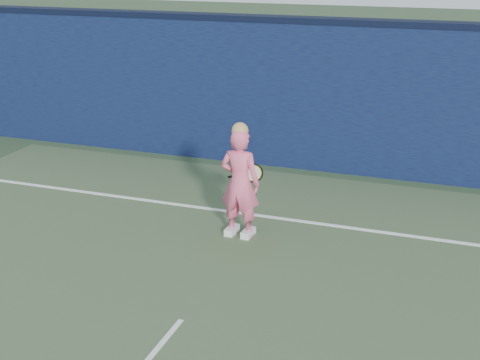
% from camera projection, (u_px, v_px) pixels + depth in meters
% --- Properties ---
extents(backstop_wall, '(24.00, 0.40, 2.50)m').
position_uv_depth(backstop_wall, '(312.00, 98.00, 11.48)').
color(backstop_wall, '#0B0E34').
rests_on(backstop_wall, ground).
extents(wall_cap, '(24.00, 0.42, 0.10)m').
position_uv_depth(wall_cap, '(314.00, 20.00, 11.05)').
color(wall_cap, black).
rests_on(wall_cap, backstop_wall).
extents(player, '(0.56, 0.39, 1.58)m').
position_uv_depth(player, '(240.00, 183.00, 8.83)').
color(player, '#ED5C84').
rests_on(player, ground).
extents(racket, '(0.52, 0.13, 0.28)m').
position_uv_depth(racket, '(252.00, 173.00, 9.24)').
color(racket, black).
rests_on(racket, ground).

